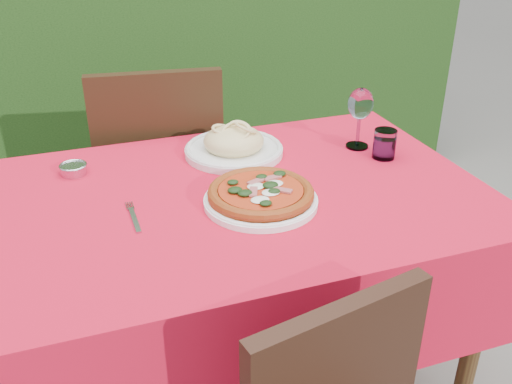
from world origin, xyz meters
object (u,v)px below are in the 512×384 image
object	(u,v)px
wine_glass	(360,106)
steel_ramekin	(74,170)
fork	(135,220)
pizza_plate	(261,195)
chair_far	(161,175)
pasta_plate	(234,145)
water_glass	(384,145)

from	to	relation	value
wine_glass	steel_ramekin	bearing A→B (deg)	173.76
fork	steel_ramekin	distance (m)	0.33
pizza_plate	wine_glass	size ratio (longest dim) A/B	1.53
chair_far	pasta_plate	world-z (taller)	chair_far
water_glass	steel_ramekin	distance (m)	0.88
pizza_plate	pasta_plate	bearing A→B (deg)	84.82
chair_far	fork	world-z (taller)	chair_far
pizza_plate	water_glass	xyz separation A→B (m)	(0.43, 0.15, 0.01)
pasta_plate	steel_ramekin	world-z (taller)	pasta_plate
fork	chair_far	bearing A→B (deg)	74.38
chair_far	wine_glass	world-z (taller)	chair_far
water_glass	wine_glass	xyz separation A→B (m)	(-0.03, 0.10, 0.09)
pasta_plate	wine_glass	world-z (taller)	wine_glass
pizza_plate	steel_ramekin	world-z (taller)	pizza_plate
wine_glass	fork	xyz separation A→B (m)	(-0.71, -0.22, -0.13)
water_glass	fork	distance (m)	0.76
pizza_plate	wine_glass	bearing A→B (deg)	31.16
steel_ramekin	wine_glass	bearing A→B (deg)	-6.24
pizza_plate	steel_ramekin	size ratio (longest dim) A/B	4.08
pizza_plate	pasta_plate	distance (m)	0.32
chair_far	water_glass	bearing A→B (deg)	144.68
chair_far	fork	xyz separation A→B (m)	(-0.17, -0.65, 0.21)
pasta_plate	steel_ramekin	size ratio (longest dim) A/B	4.17
pizza_plate	pasta_plate	world-z (taller)	pasta_plate
chair_far	pizza_plate	world-z (taller)	chair_far
wine_glass	steel_ramekin	xyz separation A→B (m)	(-0.83, 0.09, -0.12)
wine_glass	chair_far	bearing A→B (deg)	141.19
fork	steel_ramekin	world-z (taller)	steel_ramekin
water_glass	steel_ramekin	bearing A→B (deg)	167.79
pasta_plate	fork	world-z (taller)	pasta_plate
chair_far	pasta_plate	xyz separation A→B (m)	(0.17, -0.36, 0.24)
chair_far	pasta_plate	distance (m)	0.46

